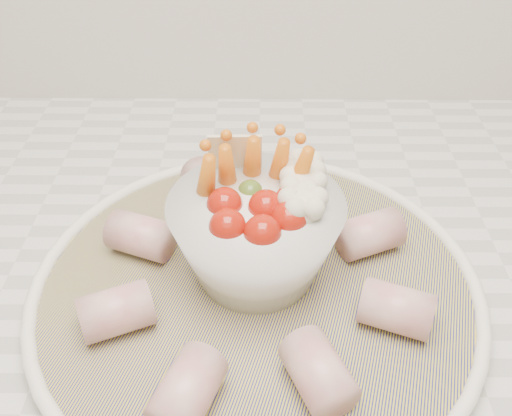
{
  "coord_description": "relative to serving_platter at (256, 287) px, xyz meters",
  "views": [
    {
      "loc": [
        0.06,
        1.06,
        1.29
      ],
      "look_at": [
        0.05,
        1.41,
        1.01
      ],
      "focal_mm": 40.0,
      "sensor_mm": 36.0,
      "label": 1
    }
  ],
  "objects": [
    {
      "name": "serving_platter",
      "position": [
        0.0,
        0.0,
        0.0
      ],
      "size": [
        0.48,
        0.48,
        0.02
      ],
      "color": "navy",
      "rests_on": "kitchen_counter"
    },
    {
      "name": "veggie_bowl",
      "position": [
        0.0,
        0.02,
        0.05
      ],
      "size": [
        0.14,
        0.14,
        0.12
      ],
      "color": "white",
      "rests_on": "serving_platter"
    },
    {
      "name": "cured_meat_rolls",
      "position": [
        -0.0,
        0.0,
        0.02
      ],
      "size": [
        0.28,
        0.3,
        0.04
      ],
      "color": "#B75359",
      "rests_on": "serving_platter"
    }
  ]
}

